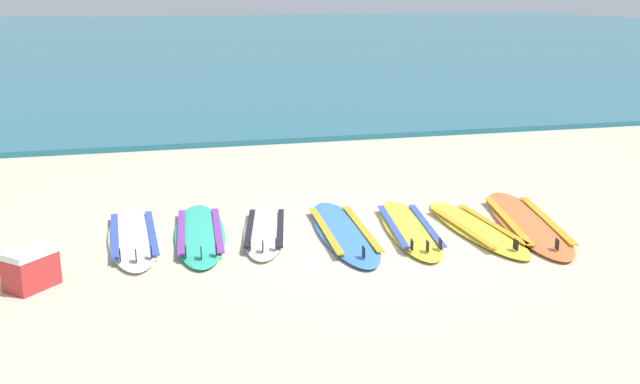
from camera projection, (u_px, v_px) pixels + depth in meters
The scene contains 10 objects.
ground_plane at pixel (370, 240), 8.05m from camera, with size 80.00×80.00×0.00m, color beige.
sea at pixel (178, 36), 40.96m from camera, with size 80.00×60.00×0.10m, color #23667A.
surfboard_0 at pixel (134, 237), 8.05m from camera, with size 0.62×2.23×0.18m.
surfboard_1 at pixel (200, 233), 8.16m from camera, with size 0.71×2.27×0.18m.
surfboard_2 at pixel (265, 231), 8.24m from camera, with size 0.86×2.00×0.18m.
surfboard_3 at pixel (344, 232), 8.22m from camera, with size 0.71×2.37×0.18m.
surfboard_4 at pixel (409, 228), 8.33m from camera, with size 0.86×2.25×0.18m.
surfboard_5 at pixel (476, 228), 8.34m from camera, with size 0.64×2.19×0.18m.
surfboard_6 at pixel (527, 222), 8.54m from camera, with size 1.17×2.65×0.18m.
cooler_box at pixel (31, 268), 6.73m from camera, with size 0.54×0.55×0.38m.
Camera 1 is at (-2.38, -7.25, 2.70)m, focal length 40.86 mm.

